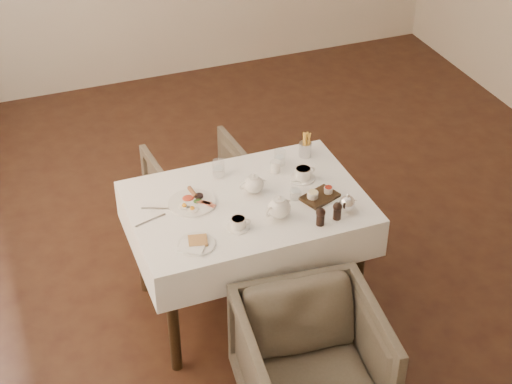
{
  "coord_description": "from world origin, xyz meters",
  "views": [
    {
      "loc": [
        -1.87,
        -3.85,
        3.26
      ],
      "look_at": [
        -0.64,
        -0.62,
        0.82
      ],
      "focal_mm": 55.0,
      "sensor_mm": 36.0,
      "label": 1
    }
  ],
  "objects": [
    {
      "name": "pepper_mill_right",
      "position": [
        -0.29,
        -0.92,
        0.81
      ],
      "size": [
        0.06,
        0.06,
        0.1
      ],
      "primitive_type": null,
      "rotation": [
        0.0,
        0.0,
        -0.31
      ],
      "color": "black",
      "rests_on": "table"
    },
    {
      "name": "side_plate",
      "position": [
        -1.06,
        -0.87,
        0.76
      ],
      "size": [
        0.21,
        0.19,
        0.02
      ],
      "rotation": [
        0.0,
        0.0,
        -0.43
      ],
      "color": "white",
      "rests_on": "table"
    },
    {
      "name": "armchair_near",
      "position": [
        -0.65,
        -1.44,
        0.32
      ],
      "size": [
        0.76,
        0.78,
        0.64
      ],
      "primitive_type": "imported",
      "rotation": [
        0.0,
        0.0,
        -0.11
      ],
      "color": "#4D4539",
      "rests_on": "ground"
    },
    {
      "name": "breakfast_plate",
      "position": [
        -0.96,
        -0.51,
        0.76
      ],
      "size": [
        0.26,
        0.26,
        0.03
      ],
      "rotation": [
        0.0,
        0.0,
        -0.33
      ],
      "color": "white",
      "rests_on": "table"
    },
    {
      "name": "condiment_board",
      "position": [
        -0.3,
        -0.71,
        0.77
      ],
      "size": [
        0.23,
        0.19,
        0.05
      ],
      "rotation": [
        0.0,
        0.0,
        0.36
      ],
      "color": "black",
      "rests_on": "table"
    },
    {
      "name": "armchair_far",
      "position": [
        -0.7,
        0.26,
        0.28
      ],
      "size": [
        0.65,
        0.67,
        0.56
      ],
      "primitive_type": "imported",
      "rotation": [
        0.0,
        0.0,
        3.23
      ],
      "color": "#4D4539",
      "rests_on": "ground"
    },
    {
      "name": "fries_cup",
      "position": [
        -0.2,
        -0.29,
        0.82
      ],
      "size": [
        0.07,
        0.07,
        0.16
      ],
      "rotation": [
        0.0,
        0.0,
        0.17
      ],
      "color": "silver",
      "rests_on": "table"
    },
    {
      "name": "teacup_near",
      "position": [
        -0.8,
        -0.81,
        0.78
      ],
      "size": [
        0.12,
        0.12,
        0.06
      ],
      "rotation": [
        0.0,
        0.0,
        -0.31
      ],
      "color": "white",
      "rests_on": "table"
    },
    {
      "name": "cutlery_fork",
      "position": [
        -1.15,
        -0.5,
        0.76
      ],
      "size": [
        0.18,
        0.08,
        0.0
      ],
      "primitive_type": "cube",
      "rotation": [
        0.0,
        0.0,
        1.2
      ],
      "color": "silver",
      "rests_on": "table"
    },
    {
      "name": "silver_pot",
      "position": [
        -0.21,
        -0.87,
        0.81
      ],
      "size": [
        0.13,
        0.12,
        0.11
      ],
      "primitive_type": null,
      "rotation": [
        0.0,
        0.0,
        0.39
      ],
      "color": "white",
      "rests_on": "table"
    },
    {
      "name": "table",
      "position": [
        -0.68,
        -0.6,
        0.64
      ],
      "size": [
        1.28,
        0.88,
        0.75
      ],
      "color": "black",
      "rests_on": "ground"
    },
    {
      "name": "cutlery_knife",
      "position": [
        -1.22,
        -0.58,
        0.76
      ],
      "size": [
        0.18,
        0.07,
        0.0
      ],
      "primitive_type": "cube",
      "rotation": [
        0.0,
        0.0,
        1.86
      ],
      "color": "silver",
      "rests_on": "table"
    },
    {
      "name": "teapot_centre",
      "position": [
        -0.62,
        -0.53,
        0.82
      ],
      "size": [
        0.15,
        0.12,
        0.12
      ],
      "primitive_type": null,
      "rotation": [
        0.0,
        0.0,
        0.0
      ],
      "color": "white",
      "rests_on": "table"
    },
    {
      "name": "glass_right",
      "position": [
        -0.37,
        -0.32,
        0.8
      ],
      "size": [
        0.07,
        0.07,
        0.09
      ],
      "primitive_type": "cylinder",
      "rotation": [
        0.0,
        0.0,
        -0.15
      ],
      "color": "silver",
      "rests_on": "table"
    },
    {
      "name": "teacup_far",
      "position": [
        -0.31,
        -0.51,
        0.79
      ],
      "size": [
        0.14,
        0.14,
        0.07
      ],
      "rotation": [
        0.0,
        0.0,
        0.06
      ],
      "color": "white",
      "rests_on": "table"
    },
    {
      "name": "teapot_front",
      "position": [
        -0.57,
        -0.79,
        0.82
      ],
      "size": [
        0.21,
        0.18,
        0.14
      ],
      "primitive_type": null,
      "rotation": [
        0.0,
        0.0,
        0.35
      ],
      "color": "white",
      "rests_on": "table"
    },
    {
      "name": "glass_left",
      "position": [
        -0.74,
        -0.3,
        0.8
      ],
      "size": [
        0.08,
        0.08,
        0.1
      ],
      "primitive_type": "cylinder",
      "rotation": [
        0.0,
        0.0,
        -0.25
      ],
      "color": "silver",
      "rests_on": "table"
    },
    {
      "name": "pepper_mill_left",
      "position": [
        -0.39,
        -0.93,
        0.81
      ],
      "size": [
        0.07,
        0.07,
        0.1
      ],
      "primitive_type": null,
      "rotation": [
        0.0,
        0.0,
        -0.41
      ],
      "color": "black",
      "rests_on": "table"
    },
    {
      "name": "creamer",
      "position": [
        -0.43,
        -0.39,
        0.79
      ],
      "size": [
        0.07,
        0.07,
        0.07
      ],
      "primitive_type": "cylinder",
      "rotation": [
        0.0,
        0.0,
        0.22
      ],
      "color": "white",
      "rests_on": "table"
    },
    {
      "name": "glass_mid",
      "position": [
        -0.42,
        -0.66,
        0.8
      ],
      "size": [
        0.07,
        0.07,
        0.09
      ],
      "primitive_type": "cylinder",
      "rotation": [
        0.0,
        0.0,
        -0.04
      ],
      "color": "silver",
      "rests_on": "table"
    }
  ]
}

